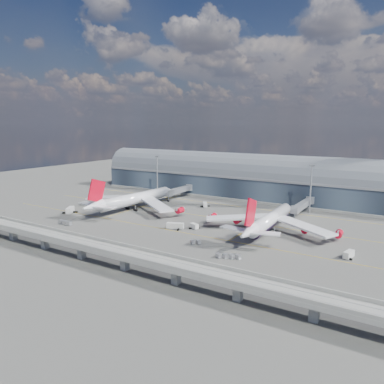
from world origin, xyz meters
The scene contains 19 objects.
ground centered at (0.00, 0.00, 0.00)m, with size 500.00×500.00×0.00m, color #474744.
taxi_lines centered at (0.00, 22.11, 0.01)m, with size 200.00×80.12×0.01m.
terminal centered at (0.00, 77.99, 11.34)m, with size 200.00×30.00×28.00m.
guideway centered at (0.00, -55.00, 5.29)m, with size 220.00×8.50×7.20m.
floodlight_mast_left centered at (-50.00, 55.00, 13.63)m, with size 3.00×0.70×25.70m.
floodlight_mast_right centered at (50.00, 55.00, 13.63)m, with size 3.00×0.70×25.70m.
airliner_left centered at (-34.13, 12.20, 5.89)m, with size 64.46×67.73×20.63m.
airliner_right centered at (44.36, 10.46, 5.14)m, with size 59.75×62.45×19.83m.
jet_bridge_left centered at (-30.48, 53.12, 5.18)m, with size 4.40×28.00×7.25m.
jet_bridge_right centered at (47.80, 51.18, 5.18)m, with size 4.40×32.00×7.25m.
service_truck_0 centered at (-56.87, -11.90, 1.65)m, with size 6.36×7.81×3.19m.
service_truck_1 centered at (14.21, -2.69, 1.26)m, with size 4.73×3.54×2.49m.
service_truck_2 centered at (6.90, -7.21, 1.47)m, with size 8.05×4.89×2.82m.
service_truck_3 centered at (79.49, -5.33, 1.33)m, with size 3.23×5.73×2.61m.
service_truck_4 centered at (21.93, 44.47, 1.41)m, with size 3.09×5.14×2.79m.
service_truck_5 centered at (-4.04, 38.59, 1.36)m, with size 4.86×5.72×2.66m.
cargo_train_0 centered at (-41.06, -28.27, 0.92)m, with size 7.91×1.95×1.76m.
cargo_train_1 centered at (43.70, -27.97, 0.78)m, with size 8.91×4.53×1.50m.
cargo_train_2 centered at (25.66, -20.42, 0.79)m, with size 4.57×3.36×1.51m.
Camera 1 is at (98.83, -140.54, 46.74)m, focal length 35.00 mm.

